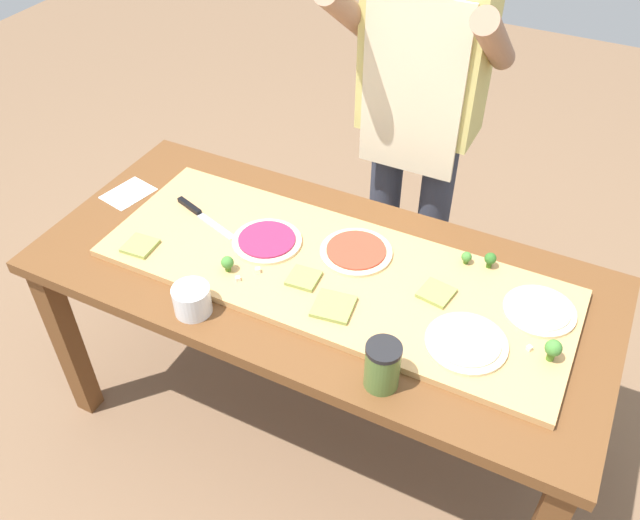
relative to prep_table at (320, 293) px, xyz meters
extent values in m
plane|color=brown|center=(0.00, 0.00, -0.65)|extent=(8.00, 8.00, 0.00)
cube|color=brown|center=(-0.81, -0.34, -0.30)|extent=(0.07, 0.07, 0.71)
cube|color=brown|center=(-0.81, 0.34, -0.30)|extent=(0.07, 0.07, 0.71)
cube|color=brown|center=(0.81, 0.34, -0.30)|extent=(0.07, 0.07, 0.71)
cube|color=brown|center=(0.00, 0.00, 0.07)|extent=(1.74, 0.80, 0.04)
cube|color=tan|center=(0.04, 0.00, 0.11)|extent=(1.41, 0.51, 0.02)
cube|color=#B7BABF|center=(-0.38, 0.02, 0.12)|extent=(0.17, 0.07, 0.00)
cube|color=black|center=(-0.51, 0.06, 0.12)|extent=(0.11, 0.05, 0.02)
cylinder|color=beige|center=(0.48, -0.11, 0.12)|extent=(0.22, 0.22, 0.01)
cylinder|color=beige|center=(0.48, -0.11, 0.13)|extent=(0.18, 0.18, 0.01)
cylinder|color=beige|center=(0.07, 0.10, 0.12)|extent=(0.22, 0.22, 0.01)
cylinder|color=#BC3D28|center=(0.07, 0.10, 0.13)|extent=(0.18, 0.18, 0.01)
cylinder|color=beige|center=(0.63, 0.10, 0.12)|extent=(0.20, 0.20, 0.01)
cylinder|color=silver|center=(0.63, 0.10, 0.13)|extent=(0.16, 0.16, 0.01)
cylinder|color=beige|center=(-0.19, 0.02, 0.12)|extent=(0.22, 0.22, 0.01)
cylinder|color=#9E234C|center=(-0.19, 0.02, 0.13)|extent=(0.18, 0.18, 0.01)
cube|color=#899E4C|center=(0.35, 0.04, 0.12)|extent=(0.10, 0.10, 0.01)
cube|color=#899E4C|center=(0.11, -0.14, 0.12)|extent=(0.12, 0.12, 0.01)
cube|color=#899E4C|center=(-0.53, -0.17, 0.12)|extent=(0.10, 0.10, 0.01)
cube|color=#899E4C|center=(-0.01, -0.08, 0.12)|extent=(0.09, 0.09, 0.01)
cylinder|color=#366618|center=(0.45, 0.22, 0.13)|extent=(0.02, 0.02, 0.02)
sphere|color=#2D6623|center=(0.45, 0.22, 0.15)|extent=(0.04, 0.04, 0.04)
cylinder|color=#487A23|center=(0.69, -0.06, 0.13)|extent=(0.02, 0.02, 0.03)
sphere|color=#427F33|center=(0.69, -0.06, 0.16)|extent=(0.04, 0.04, 0.04)
cylinder|color=#487A23|center=(-0.23, -0.14, 0.13)|extent=(0.02, 0.02, 0.02)
sphere|color=#427F33|center=(-0.23, -0.14, 0.15)|extent=(0.04, 0.04, 0.04)
cylinder|color=#487A23|center=(0.39, 0.20, 0.12)|extent=(0.01, 0.01, 0.01)
sphere|color=#427F33|center=(0.39, 0.20, 0.14)|extent=(0.03, 0.03, 0.03)
cube|color=white|center=(-0.15, -0.11, 0.12)|extent=(0.02, 0.02, 0.01)
cube|color=silver|center=(0.64, -0.05, 0.12)|extent=(0.02, 0.02, 0.01)
cube|color=white|center=(-0.18, -0.17, 0.12)|extent=(0.02, 0.02, 0.01)
cylinder|color=white|center=(-0.24, -0.31, 0.14)|extent=(0.11, 0.11, 0.08)
cylinder|color=white|center=(-0.24, -0.31, 0.12)|extent=(0.09, 0.09, 0.05)
cylinder|color=#517033|center=(0.33, -0.31, 0.16)|extent=(0.09, 0.09, 0.12)
cylinder|color=black|center=(0.33, -0.31, 0.23)|extent=(0.09, 0.09, 0.01)
cube|color=white|center=(-0.77, 0.05, 0.10)|extent=(0.15, 0.18, 0.00)
cylinder|color=#333847|center=(-0.05, 0.67, -0.20)|extent=(0.12, 0.12, 0.90)
cylinder|color=#333847|center=(0.15, 0.67, -0.20)|extent=(0.12, 0.12, 0.90)
cube|color=#D1C670|center=(0.05, 0.67, 0.52)|extent=(0.40, 0.20, 0.55)
cube|color=beige|center=(0.05, 0.56, 0.44)|extent=(0.34, 0.01, 0.60)
cylinder|color=#997056|center=(-0.18, 0.57, 0.64)|extent=(0.08, 0.39, 0.31)
cylinder|color=#997056|center=(0.28, 0.57, 0.64)|extent=(0.08, 0.39, 0.31)
camera|label=1|loc=(0.66, -1.30, 1.43)|focal=37.05mm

